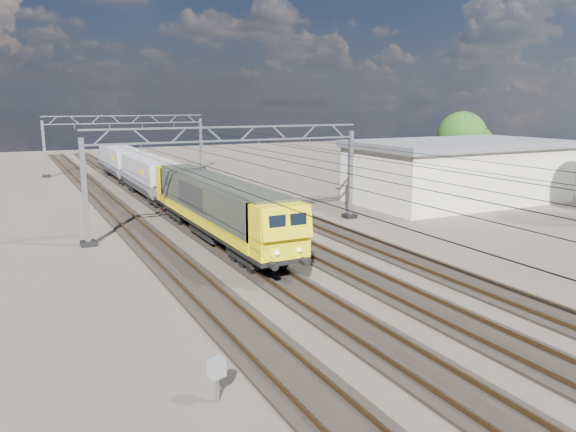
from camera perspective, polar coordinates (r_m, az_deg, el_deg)
name	(u,v)px	position (r m, az deg, el deg)	size (l,w,h in m)	color
ground	(256,243)	(35.26, -3.25, -2.76)	(160.00, 160.00, 0.00)	#2C2721
track_outer_west	(161,253)	(33.40, -12.76, -3.71)	(2.60, 140.00, 0.30)	black
track_loco	(226,245)	(34.52, -6.30, -2.99)	(2.60, 140.00, 0.30)	black
track_inner_east	(285,238)	(36.06, -0.34, -2.30)	(2.60, 140.00, 0.30)	black
track_outer_east	(338,232)	(37.95, 5.08, -1.64)	(2.60, 140.00, 0.30)	black
catenary_gantry_mid	(232,174)	(38.18, -5.72, 4.27)	(19.90, 0.90, 7.11)	#9396A0
catenary_gantry_far	(127,141)	(72.81, -16.05, 7.29)	(19.90, 0.90, 7.11)	#9396A0
overhead_wires	(212,143)	(41.75, -7.76, 7.38)	(12.03, 140.00, 0.53)	black
locomotive	(216,205)	(35.64, -7.36, 1.15)	(2.76, 21.10, 3.62)	black
hopper_wagon_lead	(150,175)	(52.51, -13.83, 4.11)	(3.38, 13.00, 3.25)	black
hopper_wagon_mid	(121,160)	(66.35, -16.62, 5.44)	(3.38, 13.00, 3.25)	black
trackside_cabinet	(217,369)	(17.02, -7.27, -15.17)	(0.55, 0.48, 1.37)	#9396A0
industrial_shed	(457,171)	(51.92, 16.80, 4.42)	(18.60, 10.60, 5.40)	beige
tree_far	(466,138)	(63.07, 17.59, 7.56)	(5.62, 5.22, 7.74)	#322616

